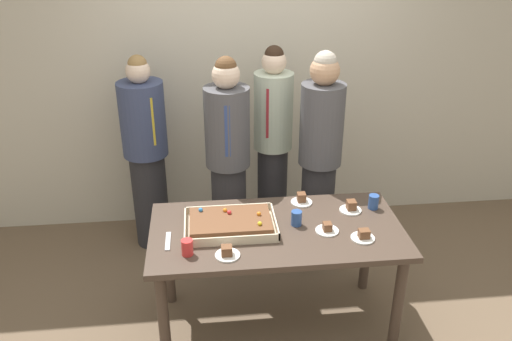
{
  "coord_description": "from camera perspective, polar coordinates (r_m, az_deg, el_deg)",
  "views": [
    {
      "loc": [
        -0.45,
        -2.88,
        2.62
      ],
      "look_at": [
        -0.12,
        0.15,
        1.14
      ],
      "focal_mm": 37.22,
      "sensor_mm": 36.0,
      "label": 1
    }
  ],
  "objects": [
    {
      "name": "plated_slice_near_left",
      "position": [
        3.68,
        10.16,
        -3.93
      ],
      "size": [
        0.15,
        0.15,
        0.07
      ],
      "color": "white",
      "rests_on": "party_table"
    },
    {
      "name": "plated_slice_far_left",
      "position": [
        3.73,
        4.91,
        -3.15
      ],
      "size": [
        0.15,
        0.15,
        0.07
      ],
      "color": "white",
      "rests_on": "party_table"
    },
    {
      "name": "drink_cup_far_end",
      "position": [
        3.2,
        -7.41,
        -8.19
      ],
      "size": [
        0.07,
        0.07,
        0.1
      ],
      "primitive_type": "cylinder",
      "color": "red",
      "rests_on": "party_table"
    },
    {
      "name": "person_serving_front",
      "position": [
        4.43,
        -11.73,
        1.86
      ],
      "size": [
        0.36,
        0.36,
        1.66
      ],
      "rotation": [
        0.0,
        0.0,
        -1.07
      ],
      "color": "#28282D",
      "rests_on": "ground_plane"
    },
    {
      "name": "plated_slice_near_right",
      "position": [
        3.39,
        11.46,
        -6.91
      ],
      "size": [
        0.15,
        0.15,
        0.06
      ],
      "color": "white",
      "rests_on": "party_table"
    },
    {
      "name": "drink_cup_middle",
      "position": [
        3.73,
        12.52,
        -3.31
      ],
      "size": [
        0.07,
        0.07,
        0.1
      ],
      "primitive_type": "cylinder",
      "color": "#2D5199",
      "rests_on": "party_table"
    },
    {
      "name": "person_far_right_suit",
      "position": [
        4.33,
        1.82,
        2.62
      ],
      "size": [
        0.31,
        0.31,
        1.73
      ],
      "rotation": [
        0.0,
        0.0,
        -1.95
      ],
      "color": "#28282D",
      "rests_on": "ground_plane"
    },
    {
      "name": "interior_back_panel",
      "position": [
        4.64,
        -0.47,
        11.94
      ],
      "size": [
        8.0,
        0.12,
        3.0
      ],
      "primitive_type": "cube",
      "color": "beige",
      "rests_on": "ground_plane"
    },
    {
      "name": "cake_server_utensil",
      "position": [
        3.35,
        -9.44,
        -7.51
      ],
      "size": [
        0.03,
        0.2,
        0.01
      ],
      "primitive_type": "cube",
      "color": "silver",
      "rests_on": "party_table"
    },
    {
      "name": "sheet_cake",
      "position": [
        3.43,
        -2.77,
        -5.7
      ],
      "size": [
        0.59,
        0.4,
        0.1
      ],
      "color": "beige",
      "rests_on": "party_table"
    },
    {
      "name": "person_green_shirt_behind",
      "position": [
        4.06,
        -3.01,
        0.77
      ],
      "size": [
        0.34,
        0.34,
        1.73
      ],
      "rotation": [
        0.0,
        0.0,
        -1.61
      ],
      "color": "#28282D",
      "rests_on": "ground_plane"
    },
    {
      "name": "ground_plane",
      "position": [
        3.92,
        2.04,
        -16.08
      ],
      "size": [
        12.0,
        12.0,
        0.0
      ],
      "primitive_type": "plane",
      "color": "brown"
    },
    {
      "name": "plated_slice_center_front",
      "position": [
        3.18,
        -3.12,
        -8.84
      ],
      "size": [
        0.15,
        0.15,
        0.07
      ],
      "color": "white",
      "rests_on": "party_table"
    },
    {
      "name": "plated_slice_far_right",
      "position": [
        3.43,
        7.65,
        -6.25
      ],
      "size": [
        0.15,
        0.15,
        0.06
      ],
      "color": "white",
      "rests_on": "party_table"
    },
    {
      "name": "party_table",
      "position": [
        3.5,
        2.22,
        -7.7
      ],
      "size": [
        1.63,
        0.83,
        0.79
      ],
      "color": "#47382D",
      "rests_on": "ground_plane"
    },
    {
      "name": "drink_cup_nearest",
      "position": [
        3.46,
        4.37,
        -5.12
      ],
      "size": [
        0.07,
        0.07,
        0.1
      ],
      "primitive_type": "cylinder",
      "color": "#2D5199",
      "rests_on": "party_table"
    },
    {
      "name": "person_striped_tie_right",
      "position": [
        4.09,
        6.87,
        1.23
      ],
      "size": [
        0.33,
        0.33,
        1.76
      ],
      "rotation": [
        0.0,
        0.0,
        -2.38
      ],
      "color": "#28282D",
      "rests_on": "ground_plane"
    }
  ]
}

